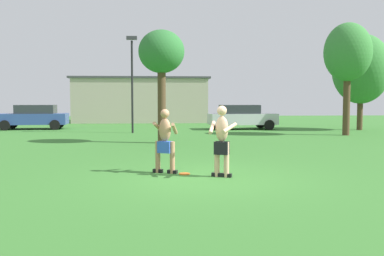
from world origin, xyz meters
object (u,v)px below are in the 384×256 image
(lamp_post, at_px, (132,74))
(tree_right_field, at_px, (161,54))
(player_near, at_px, (165,140))
(car_blue_near_post, at_px, (34,117))
(player_in_black, at_px, (222,139))
(tree_behind_players, at_px, (348,53))
(car_silver_mid_lot, at_px, (242,117))
(tree_left_field, at_px, (361,69))
(frisbee, at_px, (185,174))

(lamp_post, height_order, tree_right_field, lamp_post)
(player_near, bearing_deg, car_blue_near_post, 116.19)
(player_in_black, relative_size, tree_behind_players, 0.29)
(tree_behind_players, bearing_deg, car_silver_mid_lot, 133.75)
(car_blue_near_post, relative_size, tree_right_field, 0.90)
(lamp_post, xyz_separation_m, tree_right_field, (1.69, -5.82, 0.48))
(player_in_black, distance_m, lamp_post, 14.69)
(car_silver_mid_lot, relative_size, tree_behind_players, 0.74)
(player_near, relative_size, tree_left_field, 0.28)
(car_silver_mid_lot, distance_m, tree_right_field, 10.28)
(player_in_black, bearing_deg, lamp_post, 102.59)
(lamp_post, bearing_deg, player_in_black, -77.41)
(tree_behind_players, bearing_deg, tree_left_field, 55.62)
(tree_right_field, bearing_deg, tree_behind_players, 19.00)
(car_silver_mid_lot, xyz_separation_m, tree_left_field, (7.35, -1.15, 3.00))
(lamp_post, bearing_deg, tree_right_field, -73.85)
(player_near, xyz_separation_m, tree_left_field, (12.40, 14.86, 2.95))
(player_near, xyz_separation_m, tree_behind_players, (9.80, 11.06, 3.50))
(car_blue_near_post, xyz_separation_m, car_silver_mid_lot, (13.44, -1.03, 0.00))
(frisbee, height_order, car_silver_mid_lot, car_silver_mid_lot)
(player_in_black, distance_m, car_silver_mid_lot, 17.07)
(tree_behind_players, bearing_deg, car_blue_near_post, 161.78)
(car_blue_near_post, height_order, tree_behind_players, tree_behind_players)
(lamp_post, xyz_separation_m, tree_behind_players, (11.57, -2.42, 0.98))
(frisbee, xyz_separation_m, car_blue_near_post, (-8.87, 17.27, 0.81))
(frisbee, bearing_deg, car_silver_mid_lot, 74.29)
(car_silver_mid_lot, relative_size, tree_right_field, 0.89)
(player_near, bearing_deg, player_in_black, -25.42)
(tree_right_field, distance_m, tree_behind_players, 10.47)
(tree_right_field, bearing_deg, lamp_post, 106.15)
(car_blue_near_post, bearing_deg, player_near, -63.81)
(frisbee, xyz_separation_m, car_silver_mid_lot, (4.57, 16.24, 0.81))
(frisbee, distance_m, tree_behind_players, 15.27)
(player_near, distance_m, player_in_black, 1.53)
(frisbee, relative_size, car_silver_mid_lot, 0.06)
(player_in_black, height_order, frisbee, player_in_black)
(tree_left_field, bearing_deg, frisbee, -128.29)
(car_silver_mid_lot, bearing_deg, tree_behind_players, -46.25)
(car_blue_near_post, distance_m, lamp_post, 7.94)
(player_in_black, bearing_deg, tree_behind_players, 54.30)
(frisbee, height_order, tree_right_field, tree_right_field)
(frisbee, bearing_deg, player_near, 155.10)
(tree_left_field, bearing_deg, car_blue_near_post, 174.01)
(player_near, bearing_deg, tree_left_field, 50.16)
(car_blue_near_post, bearing_deg, frisbee, -62.81)
(car_silver_mid_lot, distance_m, lamp_post, 7.73)
(frisbee, height_order, tree_left_field, tree_left_field)
(tree_behind_players, bearing_deg, player_in_black, -125.70)
(car_silver_mid_lot, relative_size, tree_left_field, 0.73)
(frisbee, height_order, car_blue_near_post, car_blue_near_post)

